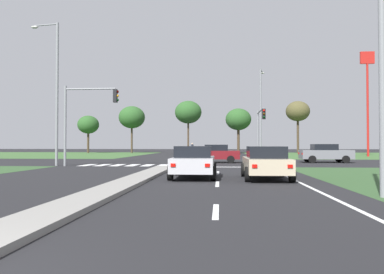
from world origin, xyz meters
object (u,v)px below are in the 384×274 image
at_px(car_silver_fourth, 194,162).
at_px(street_lamp_third, 261,109).
at_px(treeline_fourth, 238,120).
at_px(treeline_third, 188,112).
at_px(treeline_fifth, 298,112).
at_px(pedestrian_at_median, 192,148).
at_px(treeline_second, 132,117).
at_px(treeline_near, 88,125).
at_px(car_beige_second, 266,162).
at_px(street_lamp_second, 55,87).
at_px(fastfood_pole_sign, 367,81).
at_px(car_grey_near, 325,153).
at_px(traffic_signal_far_right, 260,124).
at_px(car_maroon_third, 215,153).
at_px(traffic_signal_near_left, 84,111).

height_order(car_silver_fourth, street_lamp_third, street_lamp_third).
distance_m(car_silver_fourth, treeline_fourth, 51.21).
distance_m(treeline_third, treeline_fifth, 20.09).
xyz_separation_m(pedestrian_at_median, treeline_third, (-2.31, 21.57, 6.37)).
relative_size(treeline_second, treeline_third, 0.93).
xyz_separation_m(treeline_fourth, treeline_fifth, (10.90, 1.35, 1.51)).
bearing_deg(pedestrian_at_median, treeline_near, 169.04).
distance_m(car_beige_second, treeline_fourth, 51.50).
height_order(car_beige_second, street_lamp_second, street_lamp_second).
height_order(car_silver_fourth, pedestrian_at_median, pedestrian_at_median).
xyz_separation_m(car_beige_second, street_lamp_second, (-14.21, 9.74, 5.10)).
distance_m(car_beige_second, treeline_near, 58.71).
height_order(fastfood_pole_sign, treeline_third, fastfood_pole_sign).
relative_size(car_grey_near, treeline_second, 0.49).
bearing_deg(street_lamp_second, car_beige_second, -34.43).
distance_m(car_grey_near, traffic_signal_far_right, 7.21).
height_order(car_grey_near, treeline_third, treeline_third).
height_order(car_maroon_third, treeline_fourth, treeline_fourth).
bearing_deg(car_grey_near, traffic_signal_near_left, -70.22).
distance_m(car_maroon_third, treeline_near, 44.32).
xyz_separation_m(car_silver_fourth, traffic_signal_near_left, (-8.59, 8.88, 3.21)).
xyz_separation_m(fastfood_pole_sign, treeline_third, (-25.11, 17.64, -2.38)).
bearing_deg(traffic_signal_near_left, treeline_third, 84.44).
height_order(car_beige_second, car_silver_fourth, car_silver_fourth).
bearing_deg(fastfood_pole_sign, treeline_near, 157.24).
bearing_deg(street_lamp_second, treeline_fourth, 69.44).
height_order(street_lamp_second, treeline_fourth, street_lamp_second).
bearing_deg(treeline_near, treeline_fourth, -1.61).
bearing_deg(car_grey_near, traffic_signal_far_right, -129.22).
distance_m(car_grey_near, car_maroon_third, 9.60).
xyz_separation_m(street_lamp_third, treeline_near, (-29.65, 24.78, -0.45)).
bearing_deg(traffic_signal_near_left, street_lamp_third, 50.68).
bearing_deg(car_grey_near, treeline_fourth, -170.67).
relative_size(fastfood_pole_sign, treeline_third, 1.44).
xyz_separation_m(pedestrian_at_median, treeline_fifth, (17.73, 23.03, 6.51)).
bearing_deg(pedestrian_at_median, car_silver_fourth, -50.20).
bearing_deg(traffic_signal_near_left, fastfood_pole_sign, 39.54).
bearing_deg(car_grey_near, fastfood_pole_sign, 149.38).
bearing_deg(car_grey_near, pedestrian_at_median, -136.67).
distance_m(car_grey_near, treeline_third, 38.54).
relative_size(street_lamp_second, treeline_third, 1.11).
height_order(car_beige_second, treeline_fifth, treeline_fifth).
relative_size(pedestrian_at_median, treeline_second, 0.18).
bearing_deg(treeline_fourth, treeline_second, 174.95).
relative_size(traffic_signal_far_right, pedestrian_at_median, 3.46).
bearing_deg(car_maroon_third, fastfood_pole_sign, -47.45).
xyz_separation_m(car_maroon_third, treeline_fifth, (14.71, 37.25, 6.84)).
bearing_deg(pedestrian_at_median, street_lamp_second, -78.37).
xyz_separation_m(car_maroon_third, treeline_second, (-16.27, 37.68, 5.96)).
bearing_deg(traffic_signal_near_left, car_silver_fourth, -45.98).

